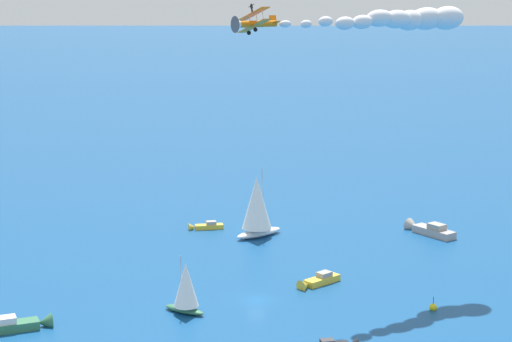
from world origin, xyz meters
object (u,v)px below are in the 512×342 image
motorboat_near_centre (20,324)px  sailboat_inshore (186,287)px  sailboat_outer_ring_b (257,206)px  motorboat_mid_cluster (428,230)px  motorboat_ahead (317,281)px  motorboat_far_port (204,226)px  marker_buoy (433,307)px  wingwalker_lead (252,8)px  biplane_lead (254,23)px

motorboat_near_centre → sailboat_inshore: 22.74m
motorboat_near_centre → sailboat_outer_ring_b: sailboat_outer_ring_b is taller
sailboat_inshore → motorboat_mid_cluster: size_ratio=0.83×
motorboat_near_centre → motorboat_ahead: motorboat_near_centre is taller
motorboat_far_port → sailboat_outer_ring_b: bearing=-101.7°
marker_buoy → wingwalker_lead: size_ratio=1.39×
wingwalker_lead → motorboat_far_port: bearing=30.0°
motorboat_far_port → sailboat_inshore: size_ratio=0.79×
motorboat_mid_cluster → marker_buoy: size_ratio=4.79×
motorboat_mid_cluster → marker_buoy: (-39.76, -4.87, -0.43)m
motorboat_mid_cluster → marker_buoy: motorboat_mid_cluster is taller
motorboat_far_port → sailboat_outer_ring_b: (-2.28, -11.04, 5.28)m
sailboat_inshore → motorboat_ahead: size_ratio=1.10×
motorboat_ahead → sailboat_inshore: bearing=138.7°
motorboat_mid_cluster → biplane_lead: (-43.22, 20.60, 39.24)m
motorboat_far_port → motorboat_ahead: bearing=-132.5°
sailboat_inshore → motorboat_mid_cluster: sailboat_inshore is taller
motorboat_near_centre → motorboat_far_port: 54.66m
sailboat_inshore → sailboat_outer_ring_b: (39.95, 1.47, 2.00)m
sailboat_inshore → biplane_lead: biplane_lead is taller
motorboat_near_centre → sailboat_inshore: (12.04, -19.04, 3.09)m
sailboat_inshore → sailboat_outer_ring_b: size_ratio=0.66×
motorboat_mid_cluster → wingwalker_lead: (-42.81, 21.07, 41.30)m
motorboat_near_centre → motorboat_far_port: size_ratio=1.31×
motorboat_far_port → sailboat_outer_ring_b: 12.45m
marker_buoy → biplane_lead: bearing=97.7°
motorboat_mid_cluster → sailboat_inshore: bearing=151.0°
motorboat_ahead → motorboat_mid_cluster: motorboat_mid_cluster is taller
biplane_lead → motorboat_mid_cluster: bearing=-25.5°
motorboat_near_centre → motorboat_far_port: bearing=-6.9°
sailboat_outer_ring_b → wingwalker_lead: 49.06m
motorboat_near_centre → sailboat_outer_ring_b: 55.12m
sailboat_outer_ring_b → biplane_lead: size_ratio=1.89×
sailboat_outer_ring_b → motorboat_ahead: bearing=-144.3°
motorboat_ahead → motorboat_near_centre: bearing=130.5°
motorboat_near_centre → motorboat_mid_cluster: bearing=-36.9°
motorboat_far_port → sailboat_outer_ring_b: size_ratio=0.52×
motorboat_far_port → wingwalker_lead: (-34.10, -19.70, 41.61)m
motorboat_far_port → sailboat_outer_ring_b: sailboat_outer_ring_b is taller
sailboat_outer_ring_b → marker_buoy: sailboat_outer_ring_b is taller
motorboat_mid_cluster → sailboat_outer_ring_b: sailboat_outer_ring_b is taller
motorboat_ahead → marker_buoy: 19.07m
sailboat_inshore → wingwalker_lead: (8.13, -7.19, 38.32)m
sailboat_inshore → marker_buoy: sailboat_inshore is taller
motorboat_mid_cluster → wingwalker_lead: size_ratio=6.65×
sailboat_inshore → biplane_lead: bearing=-44.8°
motorboat_ahead → wingwalker_lead: (-8.90, 7.79, 41.52)m
sailboat_inshore → wingwalker_lead: wingwalker_lead is taller
motorboat_ahead → wingwalker_lead: bearing=138.8°
biplane_lead → wingwalker_lead: bearing=49.1°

